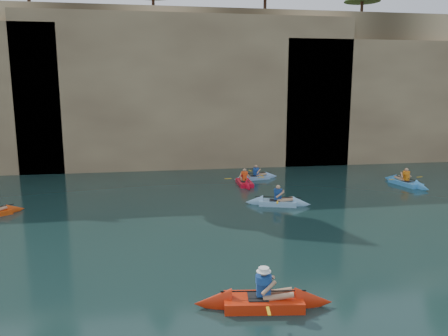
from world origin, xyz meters
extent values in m
plane|color=black|center=(0.00, 0.00, 0.00)|extent=(160.00, 160.00, 0.00)
cube|color=tan|center=(0.00, 30.00, 6.00)|extent=(70.00, 16.00, 12.00)
cube|color=tan|center=(2.00, 22.60, 5.70)|extent=(24.00, 2.40, 11.40)
cube|color=tan|center=(22.00, 22.60, 4.92)|extent=(26.00, 2.40, 9.84)
cube|color=black|center=(-4.00, 21.95, 1.60)|extent=(3.50, 1.00, 3.20)
cube|color=black|center=(10.00, 21.95, 2.25)|extent=(5.00, 1.00, 4.50)
cube|color=red|center=(1.92, 0.87, 0.17)|extent=(3.05, 1.31, 0.34)
cone|color=red|center=(3.29, 0.67, 0.17)|extent=(1.15, 1.02, 0.88)
cone|color=red|center=(0.54, 1.06, 0.17)|extent=(1.15, 1.02, 0.88)
cube|color=black|center=(1.77, 0.89, 0.31)|extent=(0.62, 0.62, 0.04)
cube|color=#1A4491|center=(1.92, 0.87, 0.63)|extent=(0.41, 0.30, 0.56)
sphere|color=tan|center=(1.92, 0.87, 1.03)|extent=(0.24, 0.24, 0.24)
cylinder|color=black|center=(1.92, 0.87, 0.48)|extent=(2.33, 0.36, 0.04)
cube|color=gold|center=(2.07, 1.93, 0.48)|extent=(0.14, 0.43, 0.02)
cube|color=gold|center=(1.77, -0.20, 0.48)|extent=(0.14, 0.43, 0.02)
cylinder|color=white|center=(1.92, 0.87, 1.08)|extent=(0.40, 0.40, 0.11)
cone|color=#DD450D|center=(-7.58, 11.94, 0.13)|extent=(1.08, 1.05, 0.70)
cube|color=#86B9E0|center=(5.31, 10.96, 0.15)|extent=(2.70, 1.58, 0.29)
cone|color=#86B9E0|center=(6.46, 10.58, 0.15)|extent=(1.11, 1.04, 0.79)
cone|color=#86B9E0|center=(4.16, 11.33, 0.15)|extent=(1.11, 1.04, 0.79)
cube|color=black|center=(5.17, 11.00, 0.26)|extent=(0.68, 0.64, 0.04)
cube|color=navy|center=(5.31, 10.96, 0.57)|extent=(0.42, 0.33, 0.53)
sphere|color=tan|center=(5.31, 10.96, 0.95)|extent=(0.22, 0.22, 0.22)
cylinder|color=black|center=(5.31, 10.96, 0.43)|extent=(2.24, 0.76, 0.04)
cube|color=gold|center=(5.64, 11.98, 0.43)|extent=(0.21, 0.42, 0.02)
cube|color=gold|center=(4.98, 9.93, 0.43)|extent=(0.21, 0.42, 0.02)
cube|color=red|center=(4.63, 15.90, 0.14)|extent=(0.86, 2.69, 0.28)
cone|color=red|center=(4.66, 17.16, 0.14)|extent=(0.79, 0.96, 0.77)
cone|color=red|center=(4.61, 14.64, 0.14)|extent=(0.79, 0.96, 0.77)
cube|color=black|center=(4.63, 15.75, 0.25)|extent=(0.49, 0.56, 0.04)
cube|color=#FF4C15|center=(4.63, 15.90, 0.55)|extent=(0.23, 0.35, 0.51)
sphere|color=tan|center=(4.63, 15.90, 0.92)|extent=(0.22, 0.22, 0.22)
cylinder|color=black|center=(4.63, 15.90, 0.42)|extent=(0.09, 2.27, 0.04)
cube|color=gold|center=(3.60, 15.92, 0.42)|extent=(0.42, 0.09, 0.02)
cube|color=gold|center=(5.67, 15.88, 0.42)|extent=(0.42, 0.09, 0.02)
cube|color=#84ADDD|center=(5.73, 17.44, 0.13)|extent=(2.48, 1.16, 0.26)
cone|color=#84ADDD|center=(6.84, 17.64, 0.13)|extent=(0.96, 0.85, 0.71)
cone|color=#84ADDD|center=(4.63, 17.23, 0.13)|extent=(0.96, 0.85, 0.71)
cube|color=black|center=(5.59, 17.41, 0.23)|extent=(0.62, 0.54, 0.04)
cube|color=#1A4192|center=(5.73, 17.44, 0.51)|extent=(0.36, 0.26, 0.48)
sphere|color=tan|center=(5.73, 17.44, 0.85)|extent=(0.20, 0.20, 0.20)
cylinder|color=black|center=(5.73, 17.44, 0.40)|extent=(2.07, 0.42, 0.04)
cube|color=gold|center=(5.56, 18.38, 0.40)|extent=(0.16, 0.43, 0.02)
cube|color=gold|center=(5.91, 16.50, 0.40)|extent=(0.16, 0.43, 0.02)
cube|color=#45A0EC|center=(14.43, 14.18, 0.15)|extent=(1.38, 2.99, 0.29)
cone|color=#45A0EC|center=(14.17, 15.51, 0.15)|extent=(0.99, 1.15, 0.80)
cone|color=#45A0EC|center=(14.70, 12.85, 0.15)|extent=(0.99, 1.15, 0.80)
cube|color=black|center=(14.46, 14.03, 0.26)|extent=(0.60, 0.64, 0.04)
cube|color=orange|center=(14.43, 14.18, 0.58)|extent=(0.30, 0.40, 0.54)
sphere|color=tan|center=(14.43, 14.18, 0.96)|extent=(0.23, 0.23, 0.23)
cylinder|color=black|center=(14.43, 14.18, 0.43)|extent=(0.50, 2.33, 0.04)
cube|color=gold|center=(13.37, 13.97, 0.43)|extent=(0.43, 0.16, 0.02)
cube|color=gold|center=(15.50, 14.39, 0.43)|extent=(0.43, 0.16, 0.02)
camera|label=1|loc=(-0.98, -9.89, 5.96)|focal=35.00mm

